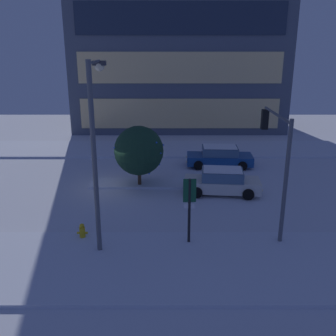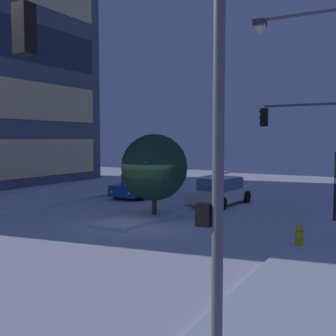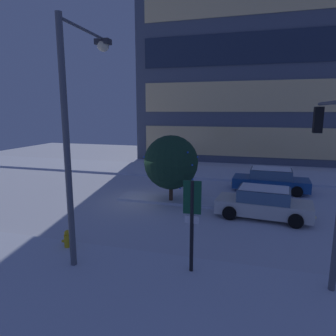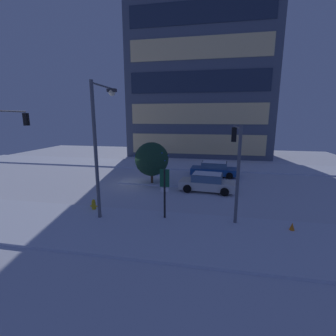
{
  "view_description": "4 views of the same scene",
  "coord_description": "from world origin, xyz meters",
  "px_view_note": "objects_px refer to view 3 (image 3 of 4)",
  "views": [
    {
      "loc": [
        2.89,
        -22.07,
        8.33
      ],
      "look_at": [
        2.98,
        0.9,
        0.94
      ],
      "focal_mm": 40.63,
      "sensor_mm": 36.0,
      "label": 1
    },
    {
      "loc": [
        -14.25,
        -9.5,
        3.59
      ],
      "look_at": [
        2.37,
        0.11,
        2.19
      ],
      "focal_mm": 43.19,
      "sensor_mm": 36.0,
      "label": 2
    },
    {
      "loc": [
        5.55,
        -15.9,
        5.13
      ],
      "look_at": [
        0.56,
        1.48,
        1.7
      ],
      "focal_mm": 32.62,
      "sensor_mm": 36.0,
      "label": 3
    },
    {
      "loc": [
        6.48,
        -20.01,
        5.94
      ],
      "look_at": [
        2.27,
        1.8,
        1.18
      ],
      "focal_mm": 25.42,
      "sensor_mm": 36.0,
      "label": 4
    }
  ],
  "objects_px": {
    "traffic_light_corner_near_right": "(329,149)",
    "decorated_tree_median": "(171,162)",
    "street_lamp_arched": "(79,110)",
    "car_far": "(271,180)",
    "fire_hydrant": "(68,241)",
    "car_near": "(263,203)",
    "parking_info_sign": "(192,216)"
  },
  "relations": [
    {
      "from": "car_near",
      "to": "traffic_light_corner_near_right",
      "type": "distance_m",
      "value": 5.54
    },
    {
      "from": "car_near",
      "to": "fire_hydrant",
      "type": "xyz_separation_m",
      "value": [
        -7.03,
        -5.69,
        -0.33
      ]
    },
    {
      "from": "traffic_light_corner_near_right",
      "to": "street_lamp_arched",
      "type": "bearing_deg",
      "value": 102.93
    },
    {
      "from": "traffic_light_corner_near_right",
      "to": "decorated_tree_median",
      "type": "distance_m",
      "value": 8.7
    },
    {
      "from": "fire_hydrant",
      "to": "street_lamp_arched",
      "type": "bearing_deg",
      "value": -16.12
    },
    {
      "from": "car_near",
      "to": "car_far",
      "type": "height_order",
      "value": "same"
    },
    {
      "from": "fire_hydrant",
      "to": "traffic_light_corner_near_right",
      "type": "bearing_deg",
      "value": 9.9
    },
    {
      "from": "car_near",
      "to": "street_lamp_arched",
      "type": "xyz_separation_m",
      "value": [
        -6.1,
        -5.96,
        4.42
      ]
    },
    {
      "from": "car_far",
      "to": "fire_hydrant",
      "type": "relative_size",
      "value": 6.13
    },
    {
      "from": "decorated_tree_median",
      "to": "street_lamp_arched",
      "type": "bearing_deg",
      "value": -99.18
    },
    {
      "from": "car_near",
      "to": "car_far",
      "type": "xyz_separation_m",
      "value": [
        0.54,
        5.31,
        0.0
      ]
    },
    {
      "from": "traffic_light_corner_near_right",
      "to": "car_far",
      "type": "bearing_deg",
      "value": 7.32
    },
    {
      "from": "traffic_light_corner_near_right",
      "to": "street_lamp_arched",
      "type": "distance_m",
      "value": 8.15
    },
    {
      "from": "traffic_light_corner_near_right",
      "to": "parking_info_sign",
      "type": "bearing_deg",
      "value": 115.99
    },
    {
      "from": "car_near",
      "to": "street_lamp_arched",
      "type": "relative_size",
      "value": 0.59
    },
    {
      "from": "car_far",
      "to": "street_lamp_arched",
      "type": "distance_m",
      "value": 13.81
    },
    {
      "from": "car_near",
      "to": "traffic_light_corner_near_right",
      "type": "height_order",
      "value": "traffic_light_corner_near_right"
    },
    {
      "from": "car_near",
      "to": "car_far",
      "type": "bearing_deg",
      "value": 89.65
    },
    {
      "from": "traffic_light_corner_near_right",
      "to": "decorated_tree_median",
      "type": "relative_size",
      "value": 1.46
    },
    {
      "from": "car_near",
      "to": "fire_hydrant",
      "type": "height_order",
      "value": "car_near"
    },
    {
      "from": "fire_hydrant",
      "to": "parking_info_sign",
      "type": "bearing_deg",
      "value": -5.17
    },
    {
      "from": "car_near",
      "to": "parking_info_sign",
      "type": "bearing_deg",
      "value": -104.95
    },
    {
      "from": "car_far",
      "to": "traffic_light_corner_near_right",
      "type": "bearing_deg",
      "value": 100.0
    },
    {
      "from": "street_lamp_arched",
      "to": "decorated_tree_median",
      "type": "distance_m",
      "value": 7.74
    },
    {
      "from": "car_near",
      "to": "fire_hydrant",
      "type": "relative_size",
      "value": 5.88
    },
    {
      "from": "car_near",
      "to": "traffic_light_corner_near_right",
      "type": "xyz_separation_m",
      "value": [
        1.75,
        -4.16,
        3.21
      ]
    },
    {
      "from": "traffic_light_corner_near_right",
      "to": "fire_hydrant",
      "type": "bearing_deg",
      "value": 99.9
    },
    {
      "from": "traffic_light_corner_near_right",
      "to": "parking_info_sign",
      "type": "distance_m",
      "value": 4.89
    },
    {
      "from": "traffic_light_corner_near_right",
      "to": "decorated_tree_median",
      "type": "bearing_deg",
      "value": 51.65
    },
    {
      "from": "car_far",
      "to": "parking_info_sign",
      "type": "bearing_deg",
      "value": 78.86
    },
    {
      "from": "parking_info_sign",
      "to": "decorated_tree_median",
      "type": "relative_size",
      "value": 0.8
    },
    {
      "from": "car_far",
      "to": "traffic_light_corner_near_right",
      "type": "distance_m",
      "value": 10.07
    }
  ]
}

